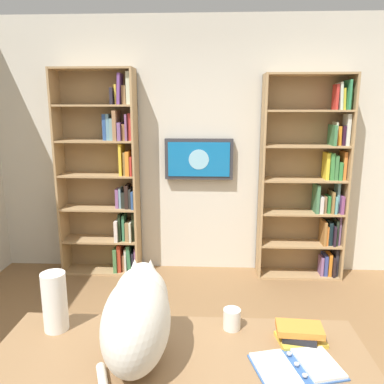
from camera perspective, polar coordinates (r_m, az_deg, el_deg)
wall_back at (r=4.12m, az=1.20°, el=6.54°), size 4.52×0.06×2.70m
bookshelf_left at (r=4.14m, az=17.53°, el=1.32°), size 0.88×0.28×2.11m
bookshelf_right at (r=4.14m, az=-12.40°, el=2.09°), size 0.83×0.28×2.17m
wall_mounted_tv at (r=4.05m, az=1.04°, el=4.94°), size 0.72×0.07×0.43m
cat at (r=1.60m, az=-8.09°, el=-17.78°), size 0.29×0.59×0.38m
open_binder at (r=1.70m, az=15.35°, el=-23.80°), size 0.37×0.30×0.02m
paper_towel_roll at (r=1.91m, az=-19.83°, el=-15.15°), size 0.11×0.11×0.28m
coffee_mug at (r=1.86m, az=5.98°, el=-18.35°), size 0.08×0.08×0.10m
desk_book_stack at (r=1.83m, az=15.78°, el=-19.73°), size 0.22×0.16×0.08m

